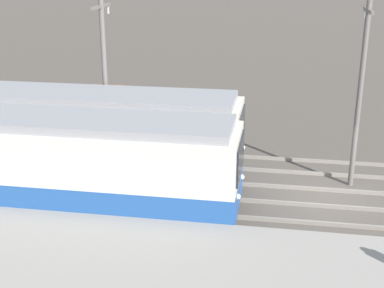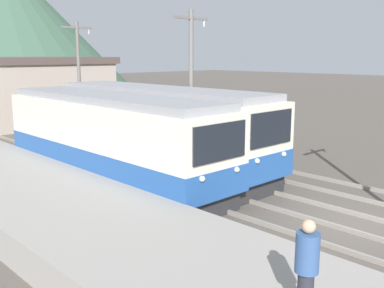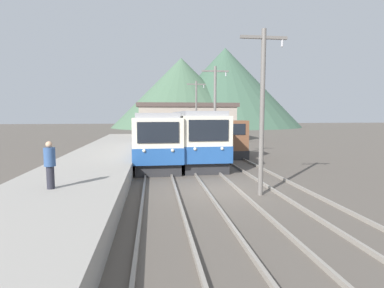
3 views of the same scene
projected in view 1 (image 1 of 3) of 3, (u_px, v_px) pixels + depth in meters
ground_plane at (328, 202)px, 19.36m from camera, size 200.00×200.00×0.00m
track_left at (334, 235)px, 16.92m from camera, size 1.54×60.00×0.14m
track_center at (328, 198)px, 19.53m from camera, size 1.54×60.00×0.14m
track_right at (323, 167)px, 22.32m from camera, size 1.54×60.00×0.14m
commuter_train_left at (65, 171)px, 17.79m from camera, size 2.84×11.76×3.56m
commuter_train_center at (81, 142)px, 20.45m from camera, size 2.84×12.34×3.67m
shunting_locomotive at (72, 128)px, 23.66m from camera, size 2.40×5.07×3.00m
catenary_mast_near at (360, 89)px, 19.53m from camera, size 2.00×0.20×6.98m
catenary_mast_mid at (105, 80)px, 21.06m from camera, size 2.00×0.20×6.98m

